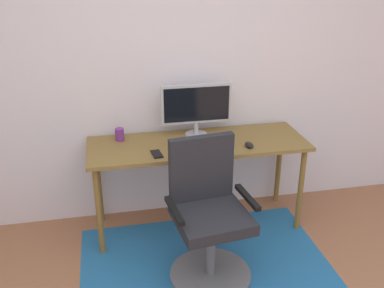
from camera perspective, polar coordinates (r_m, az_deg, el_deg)
The scene contains 9 objects.
wall_back at distance 3.55m, azimuth -2.94°, elevation 10.41°, with size 6.00×0.10×2.60m, color silver.
area_rug at distance 3.30m, azimuth 1.97°, elevation -15.97°, with size 1.81×1.34×0.01m, color #23649B.
desk at distance 3.44m, azimuth 0.79°, elevation -0.91°, with size 1.71×0.58×0.75m.
monitor at distance 3.46m, azimuth 0.57°, elevation 5.02°, with size 0.56×0.18×0.43m.
keyboard at distance 3.26m, azimuth 1.61°, elevation -0.72°, with size 0.43×0.13×0.02m, color white.
computer_mouse at distance 3.35m, azimuth 7.49°, elevation -0.11°, with size 0.06×0.10×0.03m, color black.
coffee_cup at distance 3.48m, azimuth -9.45°, elevation 1.24°, with size 0.07×0.07×0.10m, color #752E85.
cell_phone at distance 3.21m, azimuth -4.64°, elevation -1.31°, with size 0.07×0.14×0.01m, color black.
office_chair at distance 3.02m, azimuth 2.17°, elevation -10.62°, with size 0.59×0.57×1.01m.
Camera 1 is at (-0.52, -1.22, 2.10)m, focal length 40.78 mm.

